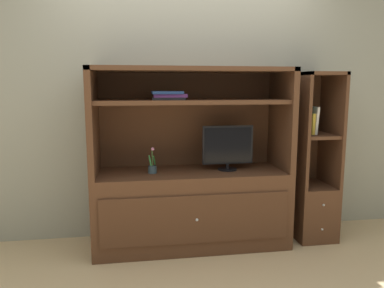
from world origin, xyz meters
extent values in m
plane|color=tan|center=(0.00, 0.00, 0.00)|extent=(8.00, 8.00, 0.00)
cube|color=gray|center=(0.00, 0.75, 1.40)|extent=(6.00, 0.10, 2.80)
cube|color=#4C2D1C|center=(0.00, 0.40, 0.34)|extent=(1.71, 0.58, 0.68)
cube|color=#462A19|center=(0.00, 0.10, 0.34)|extent=(1.57, 0.02, 0.41)
sphere|color=silver|center=(0.00, 0.09, 0.34)|extent=(0.02, 0.02, 0.02)
cube|color=#4C2D1C|center=(-0.83, 0.40, 1.13)|extent=(0.05, 0.58, 0.90)
cube|color=#4C2D1C|center=(0.83, 0.40, 1.13)|extent=(0.05, 0.58, 0.90)
cube|color=#4C2D1C|center=(0.00, 0.68, 1.13)|extent=(1.71, 0.02, 0.90)
cube|color=#4C2D1C|center=(0.00, 0.40, 1.56)|extent=(1.71, 0.58, 0.04)
cube|color=#4C2D1C|center=(0.00, 0.40, 1.29)|extent=(1.61, 0.52, 0.04)
cylinder|color=black|center=(0.33, 0.39, 0.68)|extent=(0.17, 0.17, 0.01)
cylinder|color=black|center=(0.33, 0.39, 0.71)|extent=(0.03, 0.03, 0.04)
cube|color=black|center=(0.33, 0.39, 0.91)|extent=(0.46, 0.02, 0.34)
cube|color=black|center=(0.33, 0.38, 0.91)|extent=(0.43, 0.00, 0.31)
cylinder|color=#384C56|center=(-0.34, 0.37, 0.71)|extent=(0.07, 0.07, 0.06)
cylinder|color=#3D6B33|center=(-0.34, 0.37, 0.82)|extent=(0.01, 0.01, 0.16)
cube|color=#2D7A38|center=(-0.33, 0.37, 0.79)|extent=(0.03, 0.10, 0.10)
cube|color=#2D7A38|center=(-0.36, 0.37, 0.79)|extent=(0.02, 0.08, 0.08)
sphere|color=#C6729E|center=(-0.34, 0.36, 0.89)|extent=(0.03, 0.03, 0.03)
sphere|color=#C6729E|center=(-0.33, 0.36, 0.89)|extent=(0.02, 0.02, 0.02)
cube|color=black|center=(-0.20, 0.39, 1.32)|extent=(0.29, 0.34, 0.02)
cube|color=purple|center=(-0.18, 0.39, 1.34)|extent=(0.29, 0.27, 0.03)
cube|color=#2D519E|center=(-0.21, 0.41, 1.37)|extent=(0.26, 0.31, 0.02)
cube|color=#4C2D1C|center=(1.16, 0.40, 0.25)|extent=(0.36, 0.46, 0.51)
sphere|color=silver|center=(1.16, 0.17, 0.38)|extent=(0.02, 0.02, 0.02)
sphere|color=silver|center=(1.16, 0.17, 0.15)|extent=(0.02, 0.02, 0.02)
cube|color=#4C2D1C|center=(0.99, 0.40, 1.03)|extent=(0.03, 0.46, 1.04)
cube|color=#4C2D1C|center=(1.32, 0.40, 1.03)|extent=(0.03, 0.46, 1.04)
cube|color=#4C2D1C|center=(1.16, 0.62, 1.03)|extent=(0.36, 0.02, 1.04)
cube|color=#4C2D1C|center=(1.16, 0.40, 0.97)|extent=(0.30, 0.41, 0.03)
cube|color=#4C2D1C|center=(1.16, 0.40, 1.53)|extent=(0.36, 0.46, 0.03)
cube|color=red|center=(1.04, 0.40, 1.08)|extent=(0.02, 0.12, 0.18)
cube|color=teal|center=(1.07, 0.40, 1.13)|extent=(0.03, 0.13, 0.28)
cube|color=gold|center=(1.10, 0.40, 1.08)|extent=(0.03, 0.17, 0.19)
cube|color=silver|center=(1.13, 0.40, 1.11)|extent=(0.04, 0.17, 0.25)
camera|label=1|loc=(-0.48, -2.75, 1.42)|focal=34.39mm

